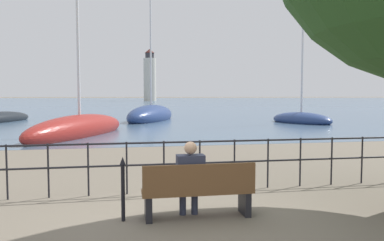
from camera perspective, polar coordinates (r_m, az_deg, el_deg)
ground_plane at (r=6.26m, az=0.85°, el=-14.48°), size 1000.00×1000.00×0.00m
harbor_water at (r=164.29m, az=-9.99°, el=3.09°), size 600.00×300.00×0.01m
park_bench at (r=6.07m, az=0.97°, el=-10.79°), size 1.79×0.45×0.90m
seated_person_left at (r=6.07m, az=-0.28°, el=-8.42°), size 0.44×0.35×1.23m
promenade_railing at (r=7.66m, az=-1.54°, el=-5.72°), size 12.63×0.04×1.05m
closed_umbrella at (r=6.01m, az=-10.48°, el=-9.69°), size 0.09×0.09×1.02m
sailboat_0 at (r=27.88m, az=16.30°, el=0.22°), size 3.94×5.58×9.56m
sailboat_3 at (r=19.11m, az=-16.75°, el=-1.18°), size 4.96×8.57×11.85m
sailboat_4 at (r=29.77m, az=-6.23°, el=0.75°), size 5.49×8.95×11.02m
harbor_lighthouse at (r=132.47m, az=-6.45°, el=6.62°), size 4.35×4.35×18.18m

